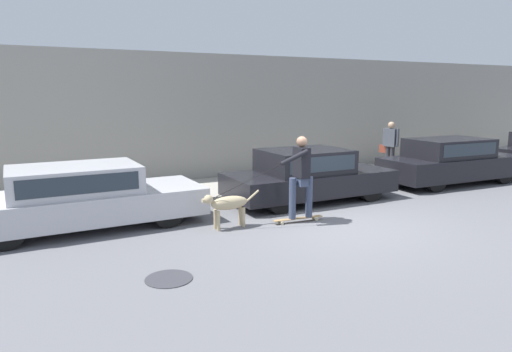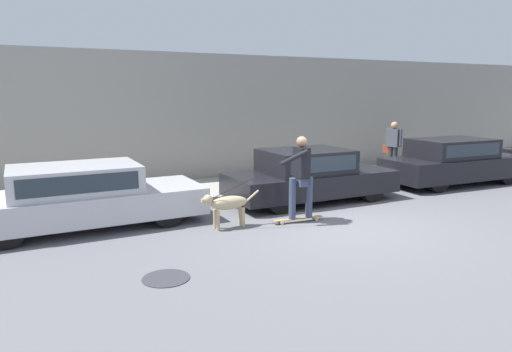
{
  "view_description": "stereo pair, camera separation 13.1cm",
  "coord_description": "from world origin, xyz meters",
  "px_view_note": "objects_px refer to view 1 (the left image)",
  "views": [
    {
      "loc": [
        -5.49,
        -7.32,
        2.63
      ],
      "look_at": [
        -1.34,
        1.05,
        0.95
      ],
      "focal_mm": 32.0,
      "sensor_mm": 36.0,
      "label": 1
    },
    {
      "loc": [
        -5.38,
        -7.38,
        2.63
      ],
      "look_at": [
        -1.34,
        1.05,
        0.95
      ],
      "focal_mm": 32.0,
      "sensor_mm": 36.0,
      "label": 2
    }
  ],
  "objects_px": {
    "parked_car_2": "(451,162)",
    "skateboarder": "(301,174)",
    "pedestrian_with_bag": "(390,144)",
    "dog": "(228,204)",
    "parked_car_1": "(308,176)",
    "parked_car_0": "(83,198)"
  },
  "relations": [
    {
      "from": "dog",
      "to": "pedestrian_with_bag",
      "type": "bearing_deg",
      "value": -157.51
    },
    {
      "from": "parked_car_2",
      "to": "skateboarder",
      "type": "height_order",
      "value": "skateboarder"
    },
    {
      "from": "parked_car_0",
      "to": "parked_car_2",
      "type": "xyz_separation_m",
      "value": [
        10.29,
        0.0,
        0.04
      ]
    },
    {
      "from": "parked_car_1",
      "to": "pedestrian_with_bag",
      "type": "bearing_deg",
      "value": 23.98
    },
    {
      "from": "parked_car_0",
      "to": "dog",
      "type": "distance_m",
      "value": 2.88
    },
    {
      "from": "skateboarder",
      "to": "dog",
      "type": "bearing_deg",
      "value": -5.14
    },
    {
      "from": "parked_car_1",
      "to": "parked_car_2",
      "type": "distance_m",
      "value": 5.01
    },
    {
      "from": "skateboarder",
      "to": "parked_car_1",
      "type": "bearing_deg",
      "value": -123.47
    },
    {
      "from": "parked_car_1",
      "to": "dog",
      "type": "distance_m",
      "value": 3.03
    },
    {
      "from": "pedestrian_with_bag",
      "to": "parked_car_0",
      "type": "bearing_deg",
      "value": 179.86
    },
    {
      "from": "parked_car_2",
      "to": "pedestrian_with_bag",
      "type": "height_order",
      "value": "pedestrian_with_bag"
    },
    {
      "from": "skateboarder",
      "to": "pedestrian_with_bag",
      "type": "xyz_separation_m",
      "value": [
        5.76,
        3.66,
        -0.01
      ]
    },
    {
      "from": "parked_car_1",
      "to": "skateboarder",
      "type": "height_order",
      "value": "skateboarder"
    },
    {
      "from": "parked_car_2",
      "to": "skateboarder",
      "type": "distance_m",
      "value": 6.42
    },
    {
      "from": "parked_car_2",
      "to": "pedestrian_with_bag",
      "type": "distance_m",
      "value": 2.17
    },
    {
      "from": "parked_car_1",
      "to": "skateboarder",
      "type": "xyz_separation_m",
      "value": [
        -1.2,
        -1.56,
        0.4
      ]
    },
    {
      "from": "pedestrian_with_bag",
      "to": "skateboarder",
      "type": "bearing_deg",
      "value": -159.76
    },
    {
      "from": "parked_car_0",
      "to": "parked_car_1",
      "type": "xyz_separation_m",
      "value": [
        5.28,
        0.0,
        0.01
      ]
    },
    {
      "from": "parked_car_2",
      "to": "skateboarder",
      "type": "bearing_deg",
      "value": -164.78
    },
    {
      "from": "parked_car_0",
      "to": "dog",
      "type": "relative_size",
      "value": 3.72
    },
    {
      "from": "parked_car_1",
      "to": "dog",
      "type": "height_order",
      "value": "parked_car_1"
    },
    {
      "from": "parked_car_2",
      "to": "skateboarder",
      "type": "xyz_separation_m",
      "value": [
        -6.21,
        -1.56,
        0.37
      ]
    }
  ]
}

